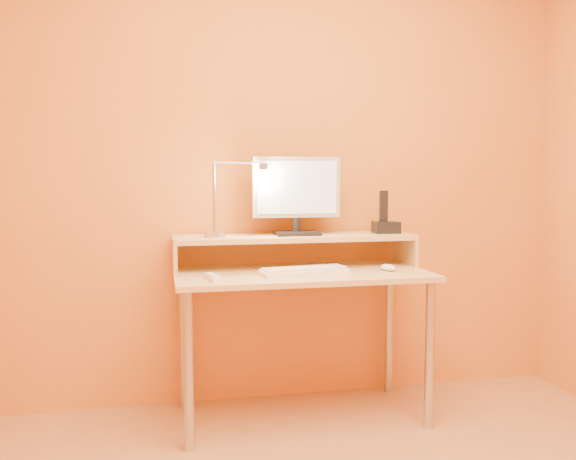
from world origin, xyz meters
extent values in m
cube|color=orange|center=(0.00, 1.50, 1.25)|extent=(3.00, 0.04, 2.50)
cylinder|color=#B1B1BA|center=(-0.55, 0.93, 0.35)|extent=(0.04, 0.04, 0.69)
cylinder|color=#B1B1BA|center=(0.55, 0.93, 0.35)|extent=(0.04, 0.04, 0.69)
cylinder|color=#B1B1BA|center=(-0.55, 1.43, 0.35)|extent=(0.04, 0.04, 0.69)
cylinder|color=#B1B1BA|center=(0.55, 1.43, 0.35)|extent=(0.04, 0.04, 0.69)
cube|color=#EBC17D|center=(0.00, 1.18, 0.71)|extent=(1.20, 0.60, 0.02)
cube|color=#EBC17D|center=(-0.59, 1.33, 0.79)|extent=(0.02, 0.30, 0.14)
cube|color=#EBC17D|center=(0.59, 1.33, 0.79)|extent=(0.02, 0.30, 0.14)
cube|color=#EBC17D|center=(0.00, 1.33, 0.87)|extent=(1.20, 0.30, 0.02)
cube|color=black|center=(0.01, 1.33, 0.89)|extent=(0.22, 0.16, 0.02)
cylinder|color=black|center=(0.01, 1.33, 0.93)|extent=(0.04, 0.04, 0.07)
cube|color=silver|center=(0.01, 1.34, 1.12)|extent=(0.44, 0.05, 0.30)
cube|color=black|center=(0.01, 1.36, 1.12)|extent=(0.40, 0.02, 0.26)
cube|color=silver|center=(0.01, 1.32, 1.12)|extent=(0.40, 0.01, 0.26)
cylinder|color=#B1B1BA|center=(-0.40, 1.30, 0.89)|extent=(0.10, 0.10, 0.02)
cylinder|color=#B1B1BA|center=(-0.40, 1.30, 1.07)|extent=(0.01, 0.01, 0.33)
cylinder|color=#B1B1BA|center=(-0.28, 1.30, 1.24)|extent=(0.24, 0.01, 0.01)
cylinder|color=#B1B1BA|center=(-0.16, 1.30, 1.22)|extent=(0.04, 0.04, 0.03)
cylinder|color=#FFEAC6|center=(-0.16, 1.30, 1.20)|extent=(0.03, 0.03, 0.00)
cube|color=black|center=(0.48, 1.33, 0.91)|extent=(0.14, 0.11, 0.06)
cube|color=black|center=(0.47, 1.33, 1.02)|extent=(0.04, 0.03, 0.16)
cube|color=#2A30ED|center=(0.53, 1.28, 0.91)|extent=(0.01, 0.00, 0.04)
cube|color=white|center=(-0.01, 1.10, 0.73)|extent=(0.43, 0.19, 0.02)
ellipsoid|color=white|center=(0.41, 1.11, 0.74)|extent=(0.08, 0.11, 0.03)
cube|color=white|center=(-0.43, 1.02, 0.73)|extent=(0.07, 0.16, 0.02)
camera|label=1|loc=(-0.66, -1.59, 1.17)|focal=37.53mm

